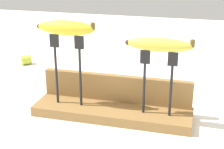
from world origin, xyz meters
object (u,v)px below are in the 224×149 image
Objects in this scene: fork_stand_left at (68,64)px; banana_chunk_near at (26,60)px; banana_raised_right at (160,45)px; fork_stand_right at (158,77)px; banana_raised_left at (66,28)px; fork_fallen_near at (107,86)px.

fork_stand_left is 0.51m from banana_chunk_near.
banana_raised_right is 0.72m from banana_chunk_near.
banana_chunk_near is at bearing 148.27° from banana_raised_right.
banana_raised_left is at bearing 180.00° from fork_stand_right.
banana_raised_right is 0.37m from fork_fallen_near.
fork_stand_right is (0.25, -0.00, -0.01)m from fork_stand_left.
banana_raised_left reaches higher than banana_raised_right.
fork_fallen_near is (-0.20, 0.22, -0.22)m from banana_raised_right.
banana_chunk_near is (-0.33, 0.36, -0.23)m from banana_raised_left.
fork_stand_left reaches higher than fork_stand_right.
banana_raised_right reaches higher than fork_fallen_near.
banana_chunk_near is at bearing 132.66° from banana_raised_left.
banana_chunk_near reaches higher than fork_fallen_near.
fork_stand_left is 0.26m from banana_raised_right.
banana_raised_right reaches higher than banana_chunk_near.
banana_raised_left is 0.90× the size of fork_fallen_near.
fork_stand_right is 0.28m from banana_raised_left.
fork_stand_right is 0.32m from fork_fallen_near.
fork_fallen_near is at bearing 76.31° from banana_raised_left.
banana_raised_left is 0.33m from fork_fallen_near.
fork_stand_right is 0.70m from banana_chunk_near.
banana_chunk_near is (-0.59, 0.36, -0.20)m from banana_raised_right.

